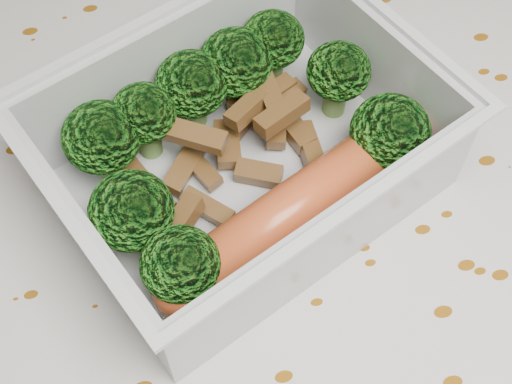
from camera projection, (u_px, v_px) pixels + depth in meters
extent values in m
cube|color=brown|center=(251.00, 233.00, 0.41)|extent=(1.40, 0.90, 0.04)
cube|color=silver|center=(250.00, 213.00, 0.39)|extent=(1.46, 0.96, 0.01)
cube|color=silver|center=(244.00, 179.00, 0.40)|extent=(0.23, 0.20, 0.00)
cube|color=silver|center=(168.00, 63.00, 0.40)|extent=(0.18, 0.08, 0.06)
cube|color=silver|center=(330.00, 240.00, 0.34)|extent=(0.18, 0.08, 0.06)
cube|color=silver|center=(375.00, 63.00, 0.40)|extent=(0.06, 0.13, 0.06)
cube|color=silver|center=(88.00, 240.00, 0.34)|extent=(0.06, 0.13, 0.06)
cube|color=silver|center=(156.00, 15.00, 0.37)|extent=(0.19, 0.08, 0.00)
cube|color=silver|center=(344.00, 214.00, 0.31)|extent=(0.19, 0.08, 0.00)
cube|color=silver|center=(391.00, 17.00, 0.37)|extent=(0.06, 0.14, 0.00)
cube|color=silver|center=(63.00, 212.00, 0.31)|extent=(0.06, 0.14, 0.00)
cylinder|color=#608C3F|center=(109.00, 162.00, 0.39)|extent=(0.02, 0.02, 0.02)
ellipsoid|color=#34861D|center=(101.00, 137.00, 0.37)|extent=(0.04, 0.04, 0.04)
cylinder|color=#608C3F|center=(149.00, 139.00, 0.39)|extent=(0.02, 0.02, 0.02)
ellipsoid|color=#34861D|center=(143.00, 113.00, 0.37)|extent=(0.04, 0.04, 0.03)
cylinder|color=#608C3F|center=(195.00, 110.00, 0.41)|extent=(0.02, 0.02, 0.02)
ellipsoid|color=#34861D|center=(192.00, 84.00, 0.39)|extent=(0.04, 0.04, 0.03)
cylinder|color=#608C3F|center=(237.00, 89.00, 0.42)|extent=(0.02, 0.02, 0.02)
ellipsoid|color=#34861D|center=(236.00, 62.00, 0.40)|extent=(0.04, 0.04, 0.04)
cylinder|color=#608C3F|center=(272.00, 67.00, 0.42)|extent=(0.02, 0.02, 0.02)
ellipsoid|color=#34861D|center=(273.00, 39.00, 0.40)|extent=(0.04, 0.04, 0.03)
cylinder|color=#608C3F|center=(138.00, 233.00, 0.37)|extent=(0.02, 0.02, 0.02)
ellipsoid|color=#34861D|center=(131.00, 210.00, 0.35)|extent=(0.04, 0.04, 0.04)
cylinder|color=#608C3F|center=(335.00, 98.00, 0.41)|extent=(0.02, 0.02, 0.02)
ellipsoid|color=#34861D|center=(339.00, 71.00, 0.39)|extent=(0.04, 0.04, 0.03)
cylinder|color=#608C3F|center=(185.00, 284.00, 0.35)|extent=(0.02, 0.02, 0.02)
ellipsoid|color=#34861D|center=(180.00, 264.00, 0.33)|extent=(0.04, 0.04, 0.03)
cylinder|color=#608C3F|center=(383.00, 157.00, 0.39)|extent=(0.02, 0.02, 0.02)
ellipsoid|color=#34861D|center=(390.00, 131.00, 0.37)|extent=(0.04, 0.04, 0.04)
cube|color=brown|center=(259.00, 173.00, 0.39)|extent=(0.03, 0.02, 0.01)
cube|color=brown|center=(276.00, 124.00, 0.40)|extent=(0.02, 0.03, 0.01)
cube|color=brown|center=(194.00, 136.00, 0.37)|extent=(0.04, 0.03, 0.01)
cube|color=brown|center=(180.00, 223.00, 0.36)|extent=(0.03, 0.03, 0.01)
cube|color=brown|center=(252.00, 97.00, 0.41)|extent=(0.03, 0.03, 0.01)
cube|color=brown|center=(296.00, 133.00, 0.40)|extent=(0.02, 0.03, 0.01)
cube|color=brown|center=(227.00, 144.00, 0.40)|extent=(0.02, 0.03, 0.01)
cube|color=brown|center=(309.00, 146.00, 0.40)|extent=(0.01, 0.03, 0.01)
cube|color=brown|center=(270.00, 90.00, 0.39)|extent=(0.01, 0.03, 0.01)
cube|color=brown|center=(278.00, 101.00, 0.40)|extent=(0.04, 0.02, 0.01)
cube|color=brown|center=(185.00, 166.00, 0.39)|extent=(0.03, 0.03, 0.01)
cube|color=brown|center=(203.00, 170.00, 0.39)|extent=(0.02, 0.03, 0.01)
cube|color=brown|center=(282.00, 114.00, 0.38)|extent=(0.03, 0.02, 0.01)
cube|color=brown|center=(240.00, 123.00, 0.40)|extent=(0.02, 0.02, 0.01)
cube|color=brown|center=(291.00, 111.00, 0.41)|extent=(0.02, 0.03, 0.01)
cube|color=brown|center=(208.00, 208.00, 0.38)|extent=(0.03, 0.03, 0.01)
cube|color=brown|center=(129.00, 169.00, 0.39)|extent=(0.02, 0.03, 0.01)
cube|color=brown|center=(248.00, 108.00, 0.39)|extent=(0.03, 0.03, 0.01)
cube|color=brown|center=(275.00, 92.00, 0.40)|extent=(0.03, 0.02, 0.01)
cube|color=brown|center=(259.00, 96.00, 0.41)|extent=(0.03, 0.01, 0.01)
cube|color=brown|center=(153.00, 194.00, 0.38)|extent=(0.02, 0.03, 0.01)
cylinder|color=#CE5226|center=(299.00, 206.00, 0.36)|extent=(0.14, 0.09, 0.03)
sphere|color=#CE5226|center=(401.00, 133.00, 0.38)|extent=(0.03, 0.03, 0.03)
sphere|color=#CE5226|center=(183.00, 289.00, 0.34)|extent=(0.03, 0.03, 0.03)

